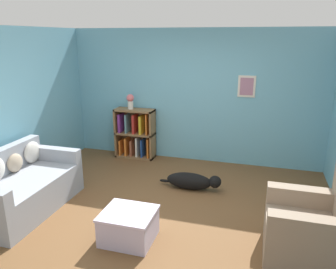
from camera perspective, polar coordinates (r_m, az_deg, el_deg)
ground_plane at (r=4.89m, az=-1.34°, el=-13.18°), size 14.00×14.00×0.00m
wall_back at (r=6.52m, az=4.59°, el=6.61°), size 5.60×0.13×2.60m
wall_left at (r=5.69m, az=-26.80°, el=3.38°), size 0.13×5.00×2.60m
couch at (r=5.27m, az=-24.36°, el=-8.45°), size 0.93×1.70×0.86m
bookshelf at (r=6.84m, az=-5.71°, el=0.11°), size 0.81×0.34×1.02m
recliner_chair at (r=4.14m, az=24.06°, el=-14.69°), size 0.91×0.87×1.09m
coffee_table at (r=4.22m, az=-6.87°, el=-15.36°), size 0.64×0.58×0.38m
dog at (r=5.48m, az=4.24°, el=-8.09°), size 1.06×0.25×0.28m
vase at (r=6.69m, az=-6.58°, el=5.87°), size 0.15×0.15×0.30m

